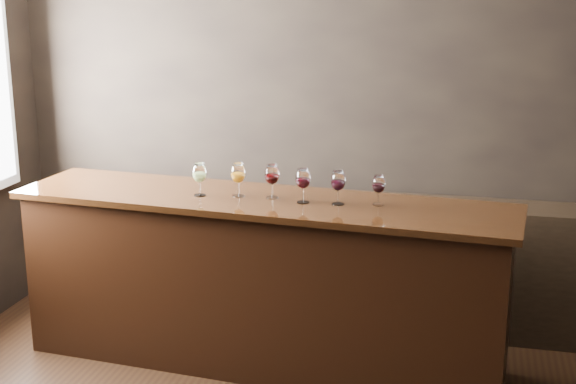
% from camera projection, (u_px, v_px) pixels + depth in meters
% --- Properties ---
extents(room_shell, '(5.02, 4.52, 2.81)m').
position_uv_depth(room_shell, '(229.00, 116.00, 3.70)').
color(room_shell, black).
rests_on(room_shell, ground).
extents(bar_counter, '(3.10, 0.92, 1.07)m').
position_uv_depth(bar_counter, '(262.00, 285.00, 5.11)').
color(bar_counter, black).
rests_on(bar_counter, ground).
extents(bar_top, '(3.20, 1.00, 0.04)m').
position_uv_depth(bar_top, '(261.00, 201.00, 4.97)').
color(bar_top, black).
rests_on(bar_top, bar_counter).
extents(back_bar_shelf, '(2.60, 0.40, 0.94)m').
position_uv_depth(back_bar_shelf, '(436.00, 266.00, 5.64)').
color(back_bar_shelf, black).
rests_on(back_bar_shelf, ground).
extents(glass_white, '(0.09, 0.09, 0.21)m').
position_uv_depth(glass_white, '(199.00, 174.00, 4.99)').
color(glass_white, white).
rests_on(glass_white, bar_top).
extents(glass_amber, '(0.09, 0.09, 0.21)m').
position_uv_depth(glass_amber, '(238.00, 174.00, 4.98)').
color(glass_amber, white).
rests_on(glass_amber, bar_top).
extents(glass_red_a, '(0.09, 0.09, 0.21)m').
position_uv_depth(glass_red_a, '(272.00, 175.00, 4.94)').
color(glass_red_a, white).
rests_on(glass_red_a, bar_top).
extents(glass_red_b, '(0.09, 0.09, 0.21)m').
position_uv_depth(glass_red_b, '(303.00, 180.00, 4.83)').
color(glass_red_b, white).
rests_on(glass_red_b, bar_top).
extents(glass_red_c, '(0.09, 0.09, 0.21)m').
position_uv_depth(glass_red_c, '(338.00, 182.00, 4.80)').
color(glass_red_c, white).
rests_on(glass_red_c, bar_top).
extents(glass_red_d, '(0.08, 0.08, 0.18)m').
position_uv_depth(glass_red_d, '(379.00, 185.00, 4.78)').
color(glass_red_d, white).
rests_on(glass_red_d, bar_top).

